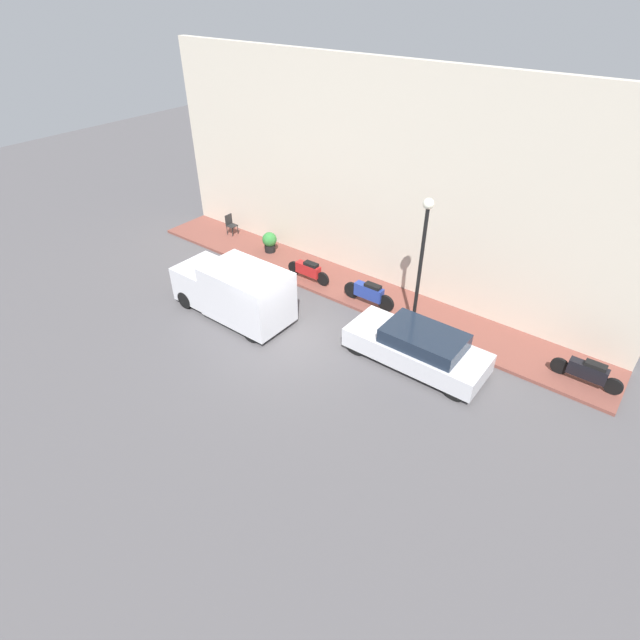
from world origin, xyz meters
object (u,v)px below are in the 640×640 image
at_px(streetlamp, 423,246).
at_px(cafe_chair, 231,223).
at_px(parked_car, 418,347).
at_px(delivery_van, 234,290).
at_px(motorcycle_red, 308,270).
at_px(motorcycle_blue, 369,293).
at_px(motorcycle_black, 588,372).
at_px(potted_plant, 270,241).

xyz_separation_m(streetlamp, cafe_chair, (1.35, 10.23, -2.52)).
height_order(parked_car, delivery_van, delivery_van).
bearing_deg(streetlamp, motorcycle_red, 86.75).
bearing_deg(parked_car, motorcycle_blue, 58.73).
bearing_deg(motorcycle_black, delivery_van, 108.40).
distance_m(motorcycle_red, cafe_chair, 5.54).
relative_size(motorcycle_red, streetlamp, 0.43).
bearing_deg(motorcycle_blue, motorcycle_red, 89.12).
xyz_separation_m(motorcycle_black, cafe_chair, (0.80, 15.65, 0.08)).
xyz_separation_m(potted_plant, cafe_chair, (0.23, 2.62, 0.03)).
relative_size(motorcycle_red, cafe_chair, 2.16).
bearing_deg(motorcycle_blue, cafe_chair, 82.28).
height_order(motorcycle_blue, streetlamp, streetlamp).
bearing_deg(motorcycle_red, parked_car, -107.56).
height_order(streetlamp, potted_plant, streetlamp).
bearing_deg(motorcycle_red, potted_plant, 73.17).
xyz_separation_m(delivery_van, motorcycle_black, (3.62, -10.88, -0.46)).
bearing_deg(delivery_van, cafe_chair, 47.23).
distance_m(parked_car, delivery_van, 6.62).
bearing_deg(streetlamp, delivery_van, 119.34).
height_order(motorcycle_red, motorcycle_black, motorcycle_black).
distance_m(delivery_van, streetlamp, 6.61).
bearing_deg(motorcycle_red, motorcycle_black, -88.43).
height_order(delivery_van, motorcycle_blue, delivery_van).
bearing_deg(motorcycle_blue, parked_car, -121.27).
relative_size(delivery_van, potted_plant, 5.08).
height_order(delivery_van, motorcycle_black, delivery_van).
relative_size(parked_car, motorcycle_black, 2.19).
xyz_separation_m(delivery_van, potted_plant, (4.19, 2.16, -0.41)).
relative_size(motorcycle_blue, cafe_chair, 2.28).
distance_m(streetlamp, potted_plant, 8.10).
xyz_separation_m(motorcycle_blue, streetlamp, (-0.23, -1.95, 2.55)).
distance_m(parked_car, motorcycle_blue, 3.43).
relative_size(delivery_van, motorcycle_black, 2.21).
height_order(motorcycle_black, cafe_chair, cafe_chair).
relative_size(parked_car, motorcycle_red, 2.23).
height_order(motorcycle_red, potted_plant, potted_plant).
distance_m(delivery_van, cafe_chair, 6.51).
bearing_deg(cafe_chair, potted_plant, -94.92).
height_order(potted_plant, cafe_chair, cafe_chair).
distance_m(motorcycle_black, potted_plant, 13.05).
bearing_deg(motorcycle_black, streetlamp, 95.81).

